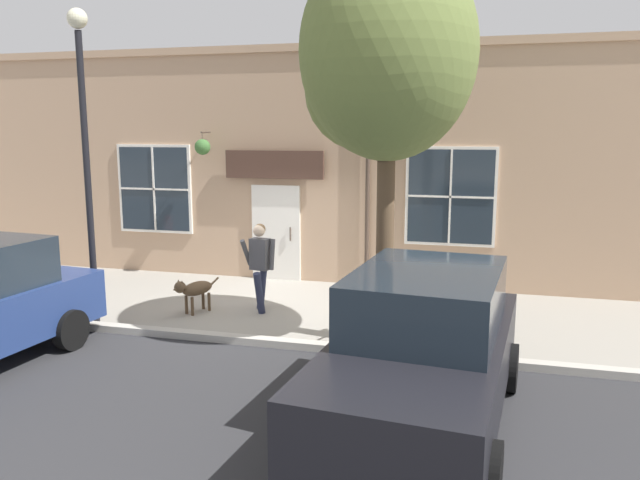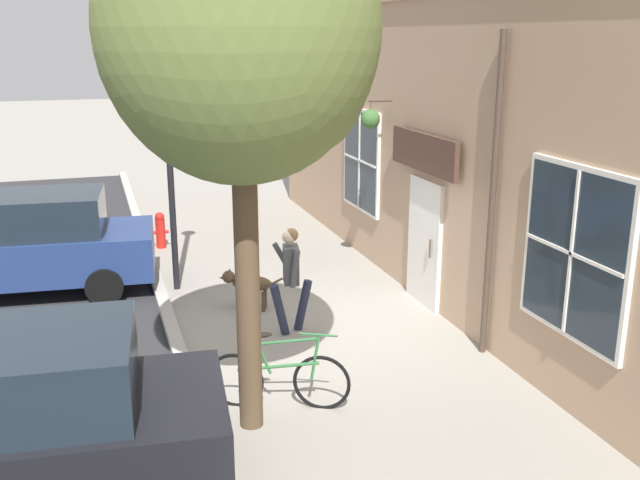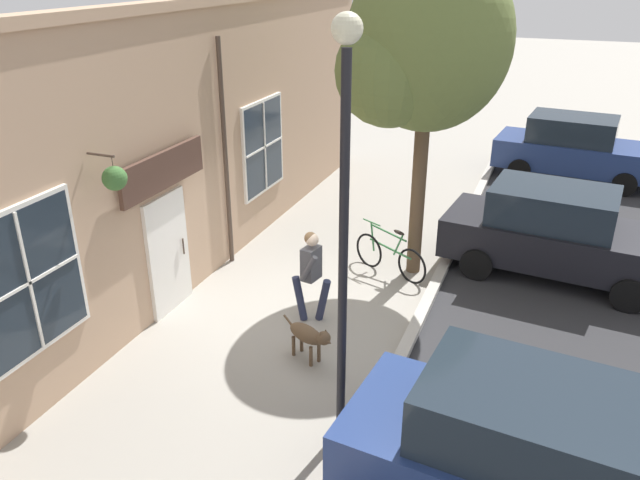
{
  "view_description": "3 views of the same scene",
  "coord_description": "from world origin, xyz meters",
  "views": [
    {
      "loc": [
        10.69,
        3.77,
        3.29
      ],
      "look_at": [
        -0.09,
        0.95,
        1.31
      ],
      "focal_mm": 35.0,
      "sensor_mm": 36.0,
      "label": 1
    },
    {
      "loc": [
        2.96,
        9.58,
        4.31
      ],
      "look_at": [
        -0.16,
        -0.0,
        1.43
      ],
      "focal_mm": 40.0,
      "sensor_mm": 36.0,
      "label": 2
    },
    {
      "loc": [
        3.77,
        -8.58,
        5.64
      ],
      "look_at": [
        0.12,
        0.69,
        1.14
      ],
      "focal_mm": 35.0,
      "sensor_mm": 36.0,
      "label": 3
    }
  ],
  "objects": [
    {
      "name": "ground_plane",
      "position": [
        0.0,
        0.0,
        0.0
      ],
      "size": [
        90.0,
        90.0,
        0.0
      ],
      "primitive_type": "plane",
      "color": "gray"
    },
    {
      "name": "storefront_facade",
      "position": [
        -2.34,
        -0.02,
        2.53
      ],
      "size": [
        0.95,
        18.0,
        5.06
      ],
      "color": "tan",
      "rests_on": "ground_plane"
    },
    {
      "name": "pedestrian_walking",
      "position": [
        0.27,
        -0.08,
        0.97
      ],
      "size": [
        0.7,
        0.61,
        1.63
      ],
      "color": "#282D47",
      "rests_on": "ground_plane"
    },
    {
      "name": "dog_on_leash",
      "position": [
        0.68,
        -1.2,
        0.45
      ],
      "size": [
        0.99,
        0.53,
        0.68
      ],
      "color": "brown",
      "rests_on": "ground_plane"
    },
    {
      "name": "street_tree_by_curb",
      "position": [
        1.32,
        2.27,
        4.26
      ],
      "size": [
        2.91,
        2.66,
        5.96
      ],
      "color": "brown",
      "rests_on": "ground_plane"
    },
    {
      "name": "leaning_bicycle",
      "position": [
        1.03,
        2.07,
        0.38
      ],
      "size": [
        1.61,
        0.75,
        1.0
      ],
      "color": "black",
      "rests_on": "ground_plane"
    },
    {
      "name": "parked_car_nearest_curb",
      "position": [
        4.09,
        -3.15,
        0.88
      ],
      "size": [
        4.45,
        2.25,
        1.75
      ],
      "color": "navy",
      "rests_on": "ground_plane"
    },
    {
      "name": "parked_car_mid_block",
      "position": [
        4.0,
        3.21,
        0.88
      ],
      "size": [
        4.45,
        2.25,
        1.75
      ],
      "color": "black",
      "rests_on": "ground_plane"
    },
    {
      "name": "parked_car_far_end",
      "position": [
        4.21,
        9.57,
        0.88
      ],
      "size": [
        4.45,
        2.25,
        1.75
      ],
      "color": "navy",
      "rests_on": "ground_plane"
    },
    {
      "name": "street_lamp",
      "position": [
        1.68,
        -2.56,
        3.36
      ],
      "size": [
        0.32,
        0.32,
        5.19
      ],
      "color": "black",
      "rests_on": "ground_plane"
    }
  ]
}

